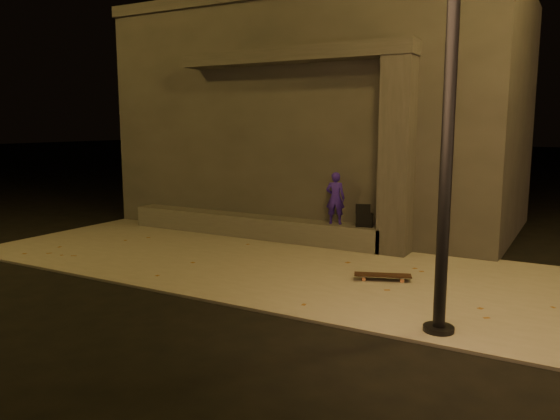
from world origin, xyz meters
The scene contains 9 objects.
ground centered at (0.00, 0.00, 0.00)m, with size 120.00×120.00×0.00m, color black.
sidewalk centered at (0.00, 2.00, 0.02)m, with size 11.00×4.40×0.04m, color slate.
building centered at (-1.00, 6.49, 2.61)m, with size 9.00×5.10×5.22m.
ledge centered at (-1.50, 3.75, 0.27)m, with size 6.00×0.55×0.45m, color #4F4D47.
column centered at (1.70, 3.75, 1.84)m, with size 0.55×0.55×3.60m, color #363431.
canopy centered at (-0.50, 3.80, 3.78)m, with size 5.00×0.70×0.28m, color #363431.
skateboarder centered at (0.48, 3.75, 1.00)m, with size 0.37×0.25×1.03m, color #2C1799.
backpack centered at (1.10, 3.75, 0.64)m, with size 0.36×0.29×0.45m.
skateboard centered at (2.12, 1.89, 0.12)m, with size 0.89×0.52×0.10m.
Camera 1 is at (4.76, -6.01, 2.43)m, focal length 35.00 mm.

